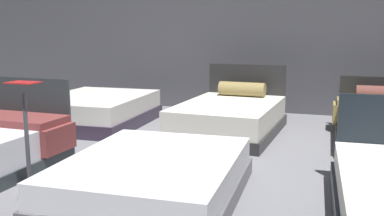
# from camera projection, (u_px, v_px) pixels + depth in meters

# --- Properties ---
(ground_plane) EXTENTS (18.00, 18.00, 0.02)m
(ground_plane) POSITION_uv_depth(u_px,v_px,m) (198.00, 160.00, 5.40)
(ground_plane) COLOR slate
(showroom_back_wall) EXTENTS (18.00, 0.06, 3.50)m
(showroom_back_wall) POSITION_uv_depth(u_px,v_px,m) (252.00, 21.00, 8.35)
(showroom_back_wall) COLOR #47474C
(showroom_back_wall) RESTS_ON ground_plane
(bed_1) EXTENTS (1.65, 2.07, 0.41)m
(bed_1) POSITION_uv_depth(u_px,v_px,m) (154.00, 178.00, 4.13)
(bed_1) COLOR #535256
(bed_1) RESTS_ON ground_plane
(bed_3) EXTENTS (1.68, 2.11, 0.49)m
(bed_3) POSITION_uv_depth(u_px,v_px,m) (96.00, 110.00, 7.37)
(bed_3) COLOR #312737
(bed_3) RESTS_ON ground_plane
(bed_4) EXTENTS (1.54, 2.20, 0.99)m
(bed_4) POSITION_uv_depth(u_px,v_px,m) (230.00, 117.00, 6.74)
(bed_4) COLOR #242324
(bed_4) RESTS_ON ground_plane
(price_sign) EXTENTS (0.28, 0.24, 1.11)m
(price_sign) POSITION_uv_depth(u_px,v_px,m) (28.00, 153.00, 4.11)
(price_sign) COLOR #3F3F44
(price_sign) RESTS_ON ground_plane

